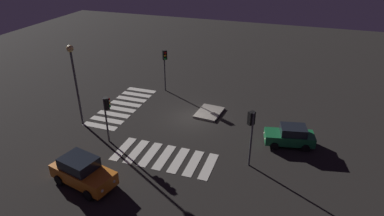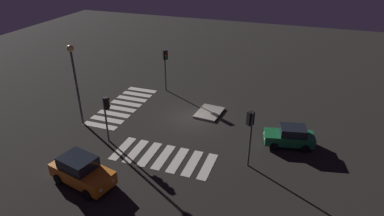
{
  "view_description": "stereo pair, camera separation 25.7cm",
  "coord_description": "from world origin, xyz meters",
  "px_view_note": "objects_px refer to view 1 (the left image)",
  "views": [
    {
      "loc": [
        24.93,
        8.47,
        14.56
      ],
      "look_at": [
        0.0,
        0.0,
        1.0
      ],
      "focal_mm": 30.9,
      "sensor_mm": 36.0,
      "label": 1
    },
    {
      "loc": [
        24.85,
        8.71,
        14.56
      ],
      "look_at": [
        0.0,
        0.0,
        1.0
      ],
      "focal_mm": 30.9,
      "sensor_mm": 36.0,
      "label": 2
    }
  ],
  "objects_px": {
    "street_lamp": "(74,72)",
    "traffic_light_east": "(107,109)",
    "car_orange": "(82,172)",
    "car_green": "(290,136)",
    "traffic_light_north": "(251,125)",
    "traffic_island": "(209,113)",
    "traffic_light_south": "(165,61)"
  },
  "relations": [
    {
      "from": "street_lamp",
      "to": "traffic_island",
      "type": "bearing_deg",
      "value": 118.69
    },
    {
      "from": "car_green",
      "to": "street_lamp",
      "type": "height_order",
      "value": "street_lamp"
    },
    {
      "from": "car_orange",
      "to": "street_lamp",
      "type": "distance_m",
      "value": 9.17
    },
    {
      "from": "car_green",
      "to": "traffic_light_east",
      "type": "relative_size",
      "value": 1.04
    },
    {
      "from": "traffic_light_south",
      "to": "traffic_light_east",
      "type": "bearing_deg",
      "value": -46.06
    },
    {
      "from": "car_green",
      "to": "street_lamp",
      "type": "xyz_separation_m",
      "value": [
        2.45,
        -17.43,
        4.09
      ]
    },
    {
      "from": "car_green",
      "to": "traffic_island",
      "type": "bearing_deg",
      "value": -33.87
    },
    {
      "from": "street_lamp",
      "to": "traffic_light_north",
      "type": "bearing_deg",
      "value": 85.66
    },
    {
      "from": "car_orange",
      "to": "street_lamp",
      "type": "height_order",
      "value": "street_lamp"
    },
    {
      "from": "traffic_light_north",
      "to": "traffic_light_south",
      "type": "bearing_deg",
      "value": -2.24
    },
    {
      "from": "traffic_light_east",
      "to": "traffic_island",
      "type": "bearing_deg",
      "value": -0.49
    },
    {
      "from": "traffic_light_south",
      "to": "traffic_light_north",
      "type": "bearing_deg",
      "value": 2.72
    },
    {
      "from": "car_green",
      "to": "traffic_light_north",
      "type": "relative_size",
      "value": 0.94
    },
    {
      "from": "street_lamp",
      "to": "traffic_light_east",
      "type": "bearing_deg",
      "value": 67.13
    },
    {
      "from": "traffic_light_east",
      "to": "car_orange",
      "type": "bearing_deg",
      "value": -127.38
    },
    {
      "from": "traffic_light_east",
      "to": "street_lamp",
      "type": "height_order",
      "value": "street_lamp"
    },
    {
      "from": "traffic_light_south",
      "to": "street_lamp",
      "type": "height_order",
      "value": "street_lamp"
    },
    {
      "from": "traffic_light_south",
      "to": "traffic_light_north",
      "type": "relative_size",
      "value": 1.05
    },
    {
      "from": "car_green",
      "to": "traffic_light_south",
      "type": "height_order",
      "value": "traffic_light_south"
    },
    {
      "from": "traffic_light_east",
      "to": "traffic_light_north",
      "type": "xyz_separation_m",
      "value": [
        -0.47,
        10.99,
        0.32
      ]
    },
    {
      "from": "traffic_light_south",
      "to": "traffic_light_east",
      "type": "xyz_separation_m",
      "value": [
        10.49,
        -0.4,
        -0.49
      ]
    },
    {
      "from": "traffic_island",
      "to": "traffic_light_south",
      "type": "bearing_deg",
      "value": -120.55
    },
    {
      "from": "car_green",
      "to": "traffic_light_east",
      "type": "distance_m",
      "value": 14.39
    },
    {
      "from": "traffic_light_east",
      "to": "car_green",
      "type": "bearing_deg",
      "value": -32.66
    },
    {
      "from": "car_green",
      "to": "traffic_light_east",
      "type": "bearing_deg",
      "value": 4.71
    },
    {
      "from": "traffic_light_north",
      "to": "street_lamp",
      "type": "height_order",
      "value": "street_lamp"
    },
    {
      "from": "traffic_light_north",
      "to": "street_lamp",
      "type": "relative_size",
      "value": 0.6
    },
    {
      "from": "traffic_light_north",
      "to": "street_lamp",
      "type": "xyz_separation_m",
      "value": [
        -1.12,
        -14.77,
        1.67
      ]
    },
    {
      "from": "car_orange",
      "to": "car_green",
      "type": "bearing_deg",
      "value": 48.91
    },
    {
      "from": "traffic_island",
      "to": "car_green",
      "type": "bearing_deg",
      "value": 67.92
    },
    {
      "from": "car_orange",
      "to": "car_green",
      "type": "relative_size",
      "value": 1.18
    },
    {
      "from": "traffic_island",
      "to": "car_orange",
      "type": "distance_m",
      "value": 13.25
    }
  ]
}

